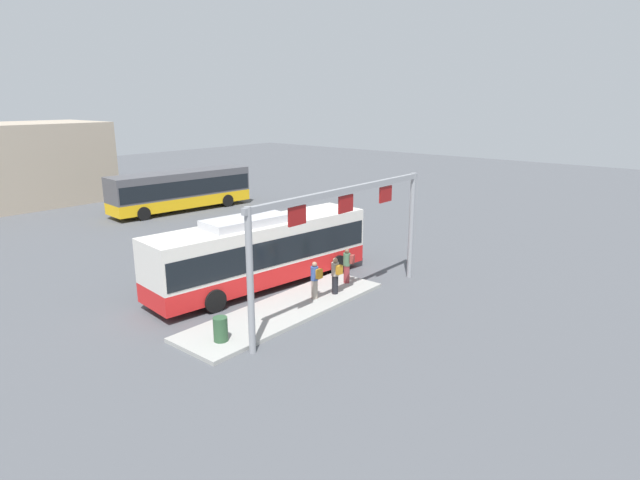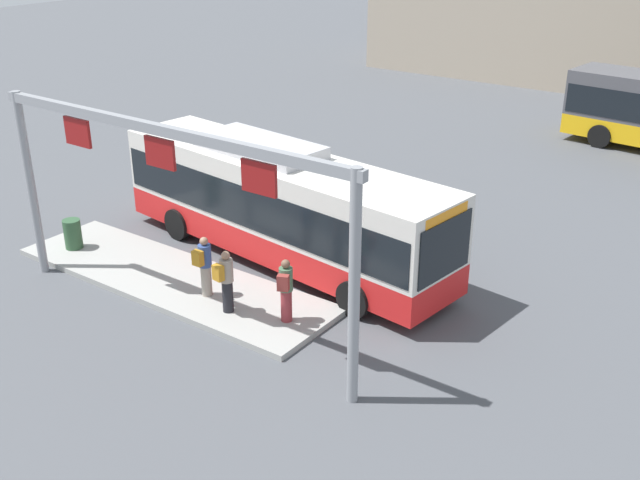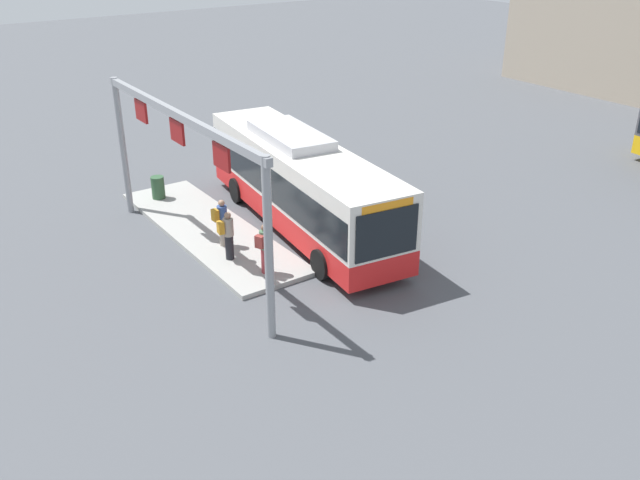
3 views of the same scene
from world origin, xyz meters
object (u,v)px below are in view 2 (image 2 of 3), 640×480
object	(u,v)px
person_waiting_near	(226,280)
trash_bin	(73,234)
bus_main	(281,201)
person_boarding	(286,289)
person_waiting_mid	(205,265)

from	to	relation	value
person_waiting_near	trash_bin	distance (m)	6.39
bus_main	person_boarding	bearing A→B (deg)	-43.25
trash_bin	bus_main	bearing A→B (deg)	32.20
bus_main	person_boarding	world-z (taller)	bus_main
person_boarding	person_waiting_mid	distance (m)	2.55
person_waiting_mid	trash_bin	distance (m)	5.36
person_waiting_near	person_waiting_mid	size ratio (longest dim) A/B	1.00
person_waiting_near	trash_bin	size ratio (longest dim) A/B	1.86
bus_main	trash_bin	bearing A→B (deg)	-140.89
person_waiting_mid	person_waiting_near	bearing A→B (deg)	-108.34
person_waiting_mid	trash_bin	xyz separation A→B (m)	(-5.34, -0.10, -0.44)
person_boarding	trash_bin	bearing A→B (deg)	68.35
person_boarding	trash_bin	xyz separation A→B (m)	(-7.88, -0.28, -0.44)
person_boarding	person_waiting_near	distance (m)	1.59
person_boarding	person_waiting_near	xyz separation A→B (m)	(-1.51, -0.49, 0.00)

